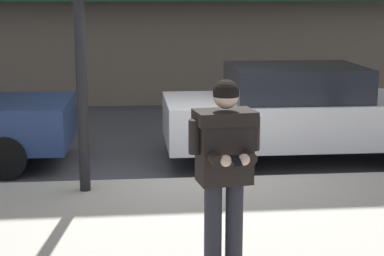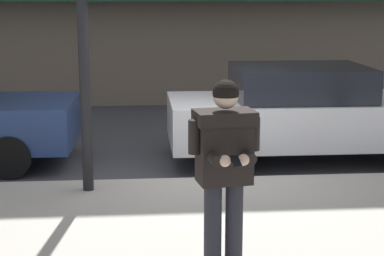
# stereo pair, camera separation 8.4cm
# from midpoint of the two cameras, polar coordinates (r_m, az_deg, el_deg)

# --- Properties ---
(ground_plane) EXTENTS (80.00, 80.00, 0.00)m
(ground_plane) POSITION_cam_midpoint_polar(r_m,az_deg,el_deg) (9.23, 0.62, -4.87)
(ground_plane) COLOR #3D3D42
(sidewalk) EXTENTS (32.00, 5.30, 0.14)m
(sidewalk) POSITION_cam_midpoint_polar(r_m,az_deg,el_deg) (6.77, 11.95, -10.93)
(sidewalk) COLOR #A8A399
(sidewalk) RESTS_ON ground
(curb_paint_line) EXTENTS (28.00, 0.12, 0.01)m
(curb_paint_line) POSITION_cam_midpoint_polar(r_m,az_deg,el_deg) (9.43, 6.66, -4.56)
(curb_paint_line) COLOR silver
(curb_paint_line) RESTS_ON ground
(parked_sedan_mid) EXTENTS (4.51, 1.94, 1.54)m
(parked_sedan_mid) POSITION_cam_midpoint_polar(r_m,az_deg,el_deg) (10.43, 9.61, 1.40)
(parked_sedan_mid) COLOR silver
(parked_sedan_mid) RESTS_ON ground
(man_texting_on_phone) EXTENTS (0.64, 0.62, 1.81)m
(man_texting_on_phone) POSITION_cam_midpoint_polar(r_m,az_deg,el_deg) (5.65, 2.50, -2.63)
(man_texting_on_phone) COLOR #23232B
(man_texting_on_phone) RESTS_ON sidewalk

